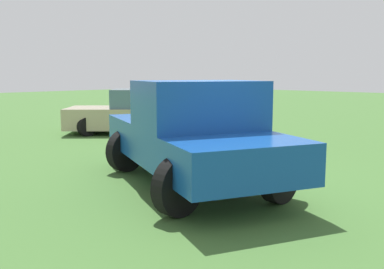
% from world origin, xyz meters
% --- Properties ---
extents(ground_plane, '(80.00, 80.00, 0.00)m').
position_xyz_m(ground_plane, '(0.00, 0.00, 0.00)').
color(ground_plane, '#3D662D').
extents(pickup_truck, '(3.74, 5.10, 1.84)m').
position_xyz_m(pickup_truck, '(0.48, -0.09, 0.96)').
color(pickup_truck, black).
rests_on(pickup_truck, ground_plane).
extents(sedan_near, '(4.46, 4.53, 1.45)m').
position_xyz_m(sedan_near, '(-3.36, -6.17, 0.66)').
color(sedan_near, black).
rests_on(sedan_near, ground_plane).
extents(traffic_cone, '(0.32, 0.32, 0.55)m').
position_xyz_m(traffic_cone, '(-2.76, -2.53, 0.28)').
color(traffic_cone, orange).
rests_on(traffic_cone, ground_plane).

